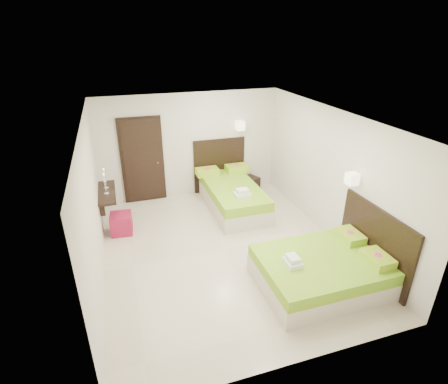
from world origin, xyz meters
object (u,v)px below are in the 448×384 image
object	(u,v)px
bed_double	(325,269)
ottoman	(121,224)
bed_single	(232,193)
nightstand	(249,185)

from	to	relation	value
bed_double	ottoman	distance (m)	4.20
bed_single	bed_double	bearing A→B (deg)	-80.02
bed_single	nightstand	bearing A→B (deg)	42.51
nightstand	ottoman	bearing A→B (deg)	175.71
bed_single	bed_double	size ratio (longest dim) A/B	1.11
bed_double	ottoman	bearing A→B (deg)	139.18
bed_single	ottoman	distance (m)	2.66
bed_single	nightstand	distance (m)	0.97
bed_single	nightstand	size ratio (longest dim) A/B	5.00
bed_double	nightstand	bearing A→B (deg)	87.80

